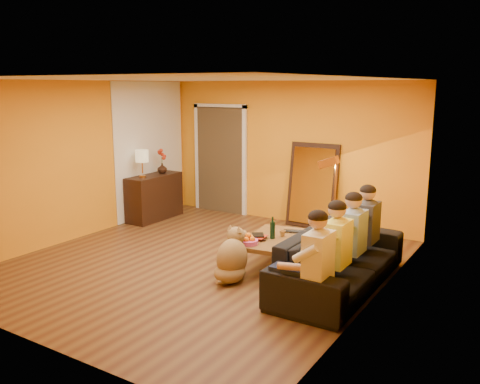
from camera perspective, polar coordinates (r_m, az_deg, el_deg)
The scene contains 27 objects.
room_shell at distance 7.39m, azimuth -2.84°, elevation 2.40°, with size 5.00×5.50×2.60m.
white_accent at distance 10.00m, azimuth -10.05°, elevation 4.72°, with size 0.02×1.90×2.58m, color white.
doorway_recess at distance 10.27m, azimuth -1.85°, elevation 3.68°, with size 1.06×0.30×2.10m, color #3F2D19.
door_jamb_left at distance 10.50m, azimuth -4.80°, elevation 3.82°, with size 0.08×0.06×2.20m, color white.
door_jamb_right at distance 9.87m, azimuth 0.52°, elevation 3.34°, with size 0.08×0.06×2.20m, color white.
door_header at distance 10.07m, azimuth -2.28°, elevation 9.63°, with size 1.22×0.06×0.08m, color white.
mirror_frame at distance 9.17m, azimuth 8.16°, elevation 0.72°, with size 0.92×0.06×1.52m, color black.
mirror_glass at distance 9.13m, azimuth 8.05°, elevation 0.68°, with size 0.78×0.02×1.36m, color white.
sideboard at distance 9.83m, azimuth -9.59°, elevation -0.56°, with size 0.44×1.18×0.85m, color black.
table_lamp at distance 9.49m, azimuth -10.93°, elevation 3.13°, with size 0.24×0.24×0.51m, color beige, non-canonical shape.
sofa at distance 6.61m, azimuth 11.14°, elevation -7.41°, with size 0.96×2.45×0.72m, color black.
coffee_table at distance 7.27m, azimuth 3.48°, elevation -6.64°, with size 0.62×1.22×0.42m, color brown, non-canonical shape.
floor_lamp at distance 7.86m, azimuth 10.58°, elevation -1.53°, with size 0.30×0.24×1.44m, color #CF8A3C, non-canonical shape.
dog at distance 6.66m, azimuth -0.89°, elevation -7.00°, with size 0.40×0.62×0.73m, color #A07D48, non-canonical shape.
person_far_left at distance 5.60m, azimuth 8.77°, elevation -8.16°, with size 0.70×0.44×1.22m, color white, non-canonical shape.
person_mid_left at distance 6.09m, azimuth 10.84°, elevation -6.59°, with size 0.70×0.44×1.22m, color #F7F152, non-canonical shape.
person_mid_right at distance 6.58m, azimuth 12.60°, elevation -5.26°, with size 0.70×0.44×1.22m, color #88A2D2, non-canonical shape.
person_far_right at distance 7.08m, azimuth 14.11°, elevation -4.10°, with size 0.70×0.44×1.22m, color #37363C, non-canonical shape.
fruit_bowl at distance 6.85m, azimuth 0.96°, elevation -5.22°, with size 0.26×0.26×0.16m, color #DF4EA5, non-canonical shape.
wine_bottle at distance 7.10m, azimuth 3.67°, elevation -4.02°, with size 0.07×0.07×0.31m, color black.
tumbler at distance 7.24m, azimuth 4.79°, elevation -4.64°, with size 0.09×0.09×0.08m, color #B27F3F.
laptop at distance 7.42m, azimuth 6.02°, elevation -4.50°, with size 0.29×0.19×0.02m, color black.
book_lower at distance 7.12m, azimuth 1.45°, elevation -5.14°, with size 0.19×0.25×0.02m, color black.
book_mid at distance 7.12m, azimuth 1.56°, elevation -4.98°, with size 0.17×0.24×0.02m, color #B82B15.
book_upper at distance 7.10m, azimuth 1.41°, elevation -4.86°, with size 0.16×0.21×0.02m, color black.
vase at distance 9.92m, azimuth -8.73°, elevation 2.65°, with size 0.19×0.19×0.19m, color black.
flowers at distance 9.88m, azimuth -8.78°, elevation 4.16°, with size 0.17×0.17×0.48m, color #B82B15, non-canonical shape.
Camera 1 is at (4.17, -5.60, 2.52)m, focal length 38.00 mm.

